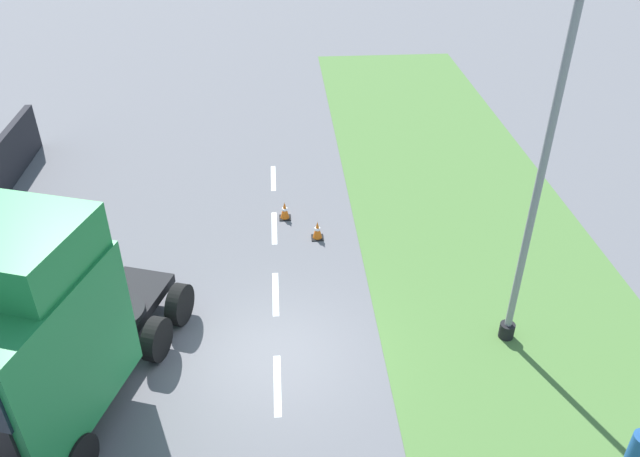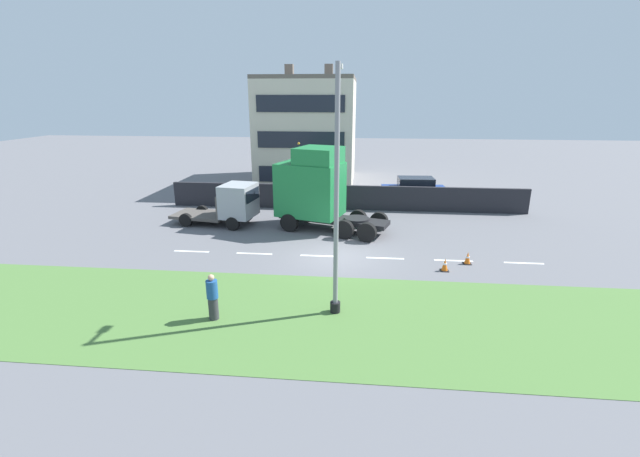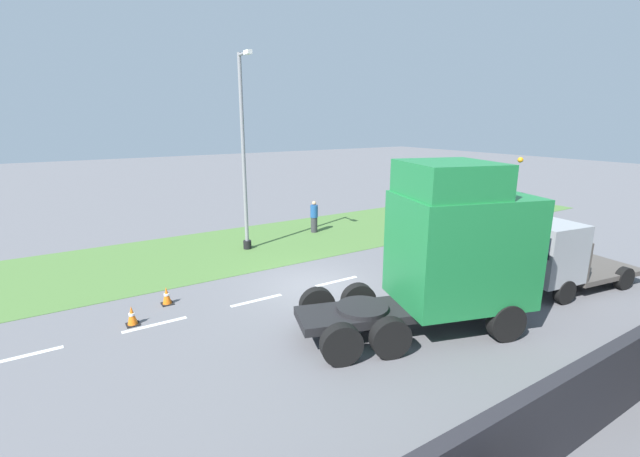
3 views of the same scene
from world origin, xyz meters
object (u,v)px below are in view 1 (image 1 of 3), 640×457
at_px(traffic_cone_lead, 285,210).
at_px(traffic_cone_trailing, 317,230).
at_px(lamp_post, 533,199).
at_px(lorry_cab, 31,339).

bearing_deg(traffic_cone_lead, traffic_cone_trailing, 128.32).
bearing_deg(lamp_post, lorry_cab, 10.46).
bearing_deg(traffic_cone_lead, lorry_cab, 57.39).
xyz_separation_m(lorry_cab, traffic_cone_trailing, (-5.84, -6.45, -2.07)).
height_order(lamp_post, traffic_cone_trailing, lamp_post).
bearing_deg(lamp_post, traffic_cone_lead, -48.37).
distance_m(lorry_cab, lamp_post, 10.32).
bearing_deg(traffic_cone_trailing, lamp_post, 132.44).
relative_size(lorry_cab, lamp_post, 0.79).
distance_m(lamp_post, traffic_cone_trailing, 7.20).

